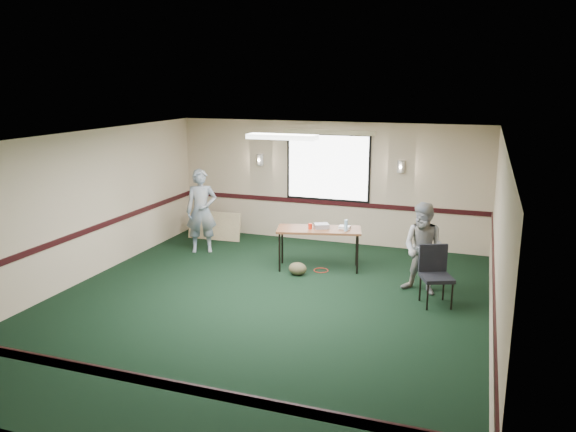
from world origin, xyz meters
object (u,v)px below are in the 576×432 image
(folding_table, at_px, (319,232))
(person_left, at_px, (201,211))
(projector, at_px, (321,226))
(conference_chair, at_px, (435,270))
(person_right, at_px, (424,249))

(folding_table, distance_m, person_left, 2.68)
(projector, height_order, person_left, person_left)
(conference_chair, xyz_separation_m, person_right, (-0.23, 0.40, 0.23))
(projector, relative_size, conference_chair, 0.28)
(projector, bearing_deg, conference_chair, -54.85)
(projector, xyz_separation_m, person_right, (2.01, -0.70, -0.05))
(folding_table, distance_m, projector, 0.12)
(person_right, bearing_deg, folding_table, 176.48)
(person_left, relative_size, person_right, 1.12)
(folding_table, xyz_separation_m, projector, (0.03, 0.05, 0.10))
(folding_table, bearing_deg, conference_chair, -39.08)
(folding_table, relative_size, projector, 6.38)
(folding_table, distance_m, conference_chair, 2.51)
(projector, bearing_deg, person_left, 146.66)
(person_right, bearing_deg, projector, 175.04)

